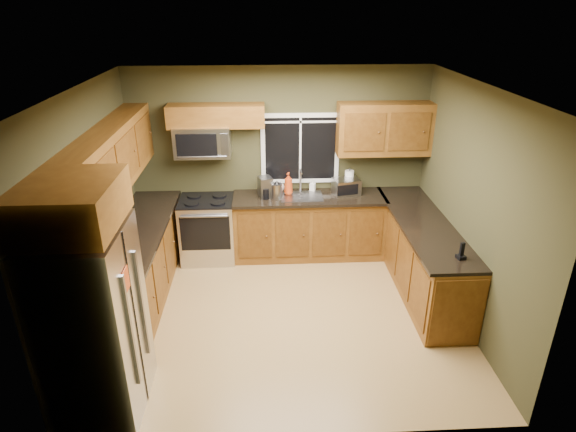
{
  "coord_description": "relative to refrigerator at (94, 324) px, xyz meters",
  "views": [
    {
      "loc": [
        -0.22,
        -4.84,
        3.5
      ],
      "look_at": [
        0.05,
        0.35,
        1.15
      ],
      "focal_mm": 30.0,
      "sensor_mm": 36.0,
      "label": 1
    }
  ],
  "objects": [
    {
      "name": "countertop_peninsula",
      "position": [
        3.51,
        1.85,
        0.02
      ],
      "size": [
        0.65,
        2.5,
        0.04
      ],
      "primitive_type": "cube",
      "color": "black",
      "rests_on": "base_cabinets_peninsula"
    },
    {
      "name": "upper_cabinet_over_fridge",
      "position": [
        -0.0,
        0.0,
        1.13
      ],
      "size": [
        0.72,
        0.9,
        0.38
      ],
      "primitive_type": "cube",
      "color": "brown",
      "rests_on": "left_wall"
    },
    {
      "name": "right_wall",
      "position": [
        3.84,
        1.3,
        0.45
      ],
      "size": [
        0.0,
        3.6,
        3.6
      ],
      "primitive_type": "plane",
      "rotation": [
        1.57,
        0.0,
        -1.57
      ],
      "color": "#37351D",
      "rests_on": "ground"
    },
    {
      "name": "countertop_left",
      "position": [
        -0.04,
        1.78,
        0.02
      ],
      "size": [
        0.65,
        2.65,
        0.04
      ],
      "primitive_type": "cube",
      "color": "black",
      "rests_on": "base_cabinets_left"
    },
    {
      "name": "window",
      "position": [
        2.04,
        3.08,
        0.65
      ],
      "size": [
        1.12,
        0.03,
        1.02
      ],
      "color": "white",
      "rests_on": "back_wall"
    },
    {
      "name": "toaster_oven",
      "position": [
        2.69,
        2.84,
        0.15
      ],
      "size": [
        0.41,
        0.35,
        0.23
      ],
      "color": "#B7B7BC",
      "rests_on": "countertop_back"
    },
    {
      "name": "left_wall",
      "position": [
        -0.36,
        1.3,
        0.45
      ],
      "size": [
        0.0,
        3.6,
        3.6
      ],
      "primitive_type": "plane",
      "rotation": [
        1.57,
        0.0,
        1.57
      ],
      "color": "#37351D",
      "rests_on": "ground"
    },
    {
      "name": "paper_towel_roll",
      "position": [
        2.75,
        2.98,
        0.19
      ],
      "size": [
        0.17,
        0.17,
        0.34
      ],
      "color": "white",
      "rests_on": "countertop_back"
    },
    {
      "name": "base_cabinets_left",
      "position": [
        -0.06,
        1.78,
        -0.45
      ],
      "size": [
        0.6,
        2.65,
        0.9
      ],
      "primitive_type": "cube",
      "color": "brown",
      "rests_on": "ground"
    },
    {
      "name": "ceiling",
      "position": [
        1.74,
        1.3,
        1.8
      ],
      "size": [
        4.2,
        4.2,
        0.0
      ],
      "primitive_type": "plane",
      "rotation": [
        3.14,
        0.0,
        0.0
      ],
      "color": "white",
      "rests_on": "back_wall"
    },
    {
      "name": "front_wall",
      "position": [
        1.74,
        -0.5,
        0.45
      ],
      "size": [
        4.2,
        0.0,
        4.2
      ],
      "primitive_type": "plane",
      "rotation": [
        -1.57,
        0.0,
        0.0
      ],
      "color": "#37351D",
      "rests_on": "ground"
    },
    {
      "name": "countertop_back",
      "position": [
        2.15,
        2.78,
        0.02
      ],
      "size": [
        2.17,
        0.65,
        0.04
      ],
      "primitive_type": "cube",
      "color": "black",
      "rests_on": "base_cabinets_back"
    },
    {
      "name": "refrigerator",
      "position": [
        0.0,
        0.0,
        0.0
      ],
      "size": [
        0.74,
        0.9,
        1.8
      ],
      "color": "#B7B7BC",
      "rests_on": "ground"
    },
    {
      "name": "upper_cabinets_left",
      "position": [
        -0.2,
        1.78,
        0.96
      ],
      "size": [
        0.33,
        2.65,
        0.72
      ],
      "primitive_type": "cube",
      "color": "brown",
      "rests_on": "left_wall"
    },
    {
      "name": "upper_cabinets_back_right",
      "position": [
        3.19,
        2.94,
        0.96
      ],
      "size": [
        1.3,
        0.33,
        0.72
      ],
      "primitive_type": "cube",
      "color": "brown",
      "rests_on": "back_wall"
    },
    {
      "name": "coffee_maker",
      "position": [
        1.53,
        2.79,
        0.18
      ],
      "size": [
        0.22,
        0.27,
        0.29
      ],
      "color": "slate",
      "rests_on": "countertop_back"
    },
    {
      "name": "soap_bottle_b",
      "position": [
        2.22,
        3.0,
        0.12
      ],
      "size": [
        0.1,
        0.1,
        0.17
      ],
      "primitive_type": "imported",
      "rotation": [
        0.0,
        0.0,
        -0.39
      ],
      "color": "white",
      "rests_on": "countertop_back"
    },
    {
      "name": "upper_cabinets_back_left",
      "position": [
        0.89,
        2.94,
        1.17
      ],
      "size": [
        1.3,
        0.33,
        0.3
      ],
      "primitive_type": "cube",
      "color": "brown",
      "rests_on": "back_wall"
    },
    {
      "name": "cordless_phone",
      "position": [
        3.62,
        0.9,
        0.1
      ],
      "size": [
        0.1,
        0.1,
        0.19
      ],
      "color": "black",
      "rests_on": "countertop_peninsula"
    },
    {
      "name": "base_cabinets_peninsula",
      "position": [
        3.54,
        1.84,
        -0.45
      ],
      "size": [
        0.6,
        2.52,
        0.9
      ],
      "color": "brown",
      "rests_on": "ground"
    },
    {
      "name": "microwave",
      "position": [
        0.69,
        2.91,
        0.83
      ],
      "size": [
        0.76,
        0.41,
        0.42
      ],
      "color": "#B7B7BC",
      "rests_on": "back_wall"
    },
    {
      "name": "soap_bottle_c",
      "position": [
        1.74,
        3.0,
        0.13
      ],
      "size": [
        0.18,
        0.18,
        0.18
      ],
      "primitive_type": "imported",
      "rotation": [
        0.0,
        0.0,
        0.33
      ],
      "color": "white",
      "rests_on": "countertop_back"
    },
    {
      "name": "sink",
      "position": [
        2.04,
        2.79,
        0.05
      ],
      "size": [
        0.6,
        0.42,
        0.36
      ],
      "color": "slate",
      "rests_on": "countertop_back"
    },
    {
      "name": "soap_bottle_a",
      "position": [
        1.86,
        2.89,
        0.2
      ],
      "size": [
        0.16,
        0.16,
        0.32
      ],
      "primitive_type": "imported",
      "rotation": [
        0.0,
        0.0,
        -0.39
      ],
      "color": "#C03C12",
      "rests_on": "countertop_back"
    },
    {
      "name": "range",
      "position": [
        0.69,
        2.77,
        -0.43
      ],
      "size": [
        0.76,
        0.69,
        0.94
      ],
      "color": "#B7B7BC",
      "rests_on": "ground"
    },
    {
      "name": "kettle",
      "position": [
        1.69,
        2.72,
        0.16
      ],
      "size": [
        0.18,
        0.18,
        0.27
      ],
      "color": "#B7B7BC",
      "rests_on": "countertop_back"
    },
    {
      "name": "back_wall",
      "position": [
        1.74,
        3.1,
        0.45
      ],
      "size": [
        4.2,
        0.0,
        4.2
      ],
      "primitive_type": "plane",
      "rotation": [
        1.57,
        0.0,
        0.0
      ],
      "color": "#37351D",
      "rests_on": "ground"
    },
    {
      "name": "base_cabinets_back",
      "position": [
        2.15,
        2.8,
        -0.45
      ],
      "size": [
        2.17,
        0.6,
        0.9
      ],
      "primitive_type": "cube",
      "color": "brown",
      "rests_on": "ground"
    },
    {
      "name": "floor",
      "position": [
        1.74,
        1.3,
        -0.9
      ],
      "size": [
        4.2,
        4.2,
        0.0
      ],
      "primitive_type": "plane",
      "color": "#9C7845",
      "rests_on": "ground"
    }
  ]
}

